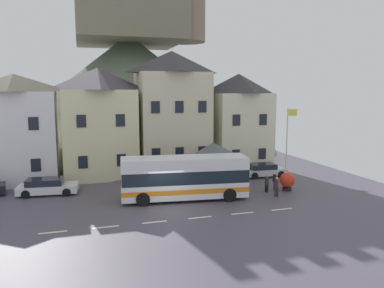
# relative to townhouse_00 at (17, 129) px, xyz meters

# --- Properties ---
(ground_plane) EXTENTS (40.00, 60.00, 0.07)m
(ground_plane) POSITION_rel_townhouse_00_xyz_m (11.15, -11.54, -4.86)
(ground_plane) COLOR #504A55
(townhouse_00) EXTENTS (6.76, 5.15, 9.65)m
(townhouse_00) POSITION_rel_townhouse_00_xyz_m (0.00, 0.00, 0.00)
(townhouse_00) COLOR white
(townhouse_00) RESTS_ON ground_plane
(townhouse_01) EXTENTS (6.66, 6.66, 10.35)m
(townhouse_01) POSITION_rel_townhouse_00_xyz_m (7.20, 0.76, 0.35)
(townhouse_01) COLOR beige
(townhouse_01) RESTS_ON ground_plane
(townhouse_02) EXTENTS (6.75, 5.71, 12.06)m
(townhouse_02) POSITION_rel_townhouse_00_xyz_m (14.30, 0.28, 1.20)
(townhouse_02) COLOR beige
(townhouse_02) RESTS_ON ground_plane
(townhouse_03) EXTENTS (5.76, 5.83, 9.95)m
(townhouse_03) POSITION_rel_townhouse_00_xyz_m (21.48, 0.34, 0.15)
(townhouse_03) COLOR beige
(townhouse_03) RESTS_ON ground_plane
(hilltop_castle) EXTENTS (41.28, 41.28, 23.21)m
(hilltop_castle) POSITION_rel_townhouse_00_xyz_m (12.43, 17.49, 3.68)
(hilltop_castle) COLOR #54604D
(hilltop_castle) RESTS_ON ground_plane
(transit_bus) EXTENTS (9.67, 3.52, 3.26)m
(transit_bus) POSITION_rel_townhouse_00_xyz_m (12.82, -9.62, -3.18)
(transit_bus) COLOR white
(transit_bus) RESTS_ON ground_plane
(bus_shelter) EXTENTS (3.60, 3.60, 3.69)m
(bus_shelter) POSITION_rel_townhouse_00_xyz_m (16.50, -5.73, -1.80)
(bus_shelter) COLOR #473D33
(bus_shelter) RESTS_ON ground_plane
(parked_car_00) EXTENTS (4.16, 2.07, 1.26)m
(parked_car_00) POSITION_rel_townhouse_00_xyz_m (22.18, -4.38, -4.20)
(parked_car_00) COLOR silver
(parked_car_00) RESTS_ON ground_plane
(parked_car_01) EXTENTS (4.71, 2.32, 1.28)m
(parked_car_01) POSITION_rel_townhouse_00_xyz_m (2.71, -5.15, -4.19)
(parked_car_01) COLOR white
(parked_car_01) RESTS_ON ground_plane
(pedestrian_00) EXTENTS (0.28, 0.28, 1.52)m
(pedestrian_00) POSITION_rel_townhouse_00_xyz_m (20.67, -9.17, -3.96)
(pedestrian_00) COLOR #2D2D38
(pedestrian_00) RESTS_ON ground_plane
(pedestrian_01) EXTENTS (0.33, 0.34, 1.42)m
(pedestrian_01) POSITION_rel_townhouse_00_xyz_m (19.76, -9.56, -4.02)
(pedestrian_01) COLOR black
(pedestrian_01) RESTS_ON ground_plane
(pedestrian_02) EXTENTS (0.33, 0.33, 1.56)m
(pedestrian_02) POSITION_rel_townhouse_00_xyz_m (16.88, -7.83, -3.92)
(pedestrian_02) COLOR black
(pedestrian_02) RESTS_ON ground_plane
(pedestrian_03) EXTENTS (0.36, 0.30, 1.57)m
(pedestrian_03) POSITION_rel_townhouse_00_xyz_m (19.85, -10.99, -3.99)
(pedestrian_03) COLOR #38332D
(pedestrian_03) RESTS_ON ground_plane
(public_bench) EXTENTS (1.55, 0.48, 0.87)m
(public_bench) POSITION_rel_townhouse_00_xyz_m (16.77, -3.80, -4.36)
(public_bench) COLOR #473828
(public_bench) RESTS_ON ground_plane
(flagpole) EXTENTS (0.95, 0.10, 6.68)m
(flagpole) POSITION_rel_townhouse_00_xyz_m (22.59, -7.83, -0.93)
(flagpole) COLOR silver
(flagpole) RESTS_ON ground_plane
(harbour_buoy) EXTENTS (1.25, 1.25, 1.50)m
(harbour_buoy) POSITION_rel_townhouse_00_xyz_m (21.64, -9.57, -4.00)
(harbour_buoy) COLOR black
(harbour_buoy) RESTS_ON ground_plane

